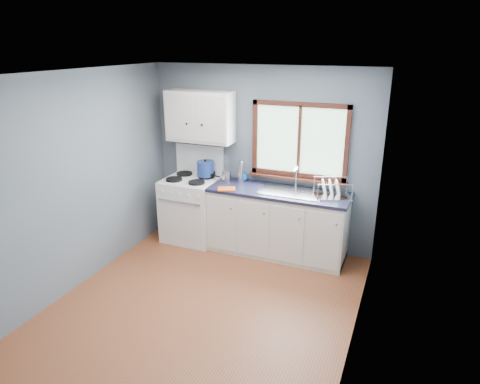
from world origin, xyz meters
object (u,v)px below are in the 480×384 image
at_px(stockpot, 205,168).
at_px(thermos, 240,171).
at_px(base_cabinets, 277,226).
at_px(sink, 291,197).
at_px(gas_range, 192,207).
at_px(dish_rack, 332,192).
at_px(utensil_crock, 227,176).
at_px(skillet, 207,174).

distance_m(stockpot, thermos, 0.53).
distance_m(base_cabinets, sink, 0.48).
height_order(sink, thermos, thermos).
relative_size(gas_range, base_cabinets, 0.74).
height_order(thermos, dish_rack, thermos).
xyz_separation_m(utensil_crock, thermos, (0.19, 0.04, 0.07)).
bearing_deg(skillet, utensil_crock, 12.61).
relative_size(skillet, utensil_crock, 1.02).
bearing_deg(thermos, stockpot, -176.11).
bearing_deg(skillet, base_cabinets, 10.11).
bearing_deg(sink, stockpot, 175.32).
height_order(base_cabinets, stockpot, stockpot).
xyz_separation_m(gas_range, dish_rack, (2.00, 0.05, 0.49)).
distance_m(skillet, dish_rack, 1.81).
relative_size(utensil_crock, thermos, 1.27).
bearing_deg(sink, base_cabinets, 179.87).
bearing_deg(sink, utensil_crock, 173.87).
xyz_separation_m(gas_range, utensil_crock, (0.51, 0.12, 0.51)).
bearing_deg(skillet, gas_range, -125.70).
distance_m(sink, stockpot, 1.33).
distance_m(utensil_crock, thermos, 0.21).
relative_size(sink, thermos, 2.74).
bearing_deg(stockpot, dish_rack, -2.34).
xyz_separation_m(gas_range, stockpot, (0.18, 0.13, 0.58)).
relative_size(skillet, thermos, 1.30).
bearing_deg(gas_range, utensil_crock, 13.64).
xyz_separation_m(gas_range, thermos, (0.70, 0.16, 0.58)).
height_order(sink, stockpot, sink).
distance_m(base_cabinets, skillet, 1.26).
distance_m(base_cabinets, utensil_crock, 1.00).
bearing_deg(base_cabinets, stockpot, 174.59).
relative_size(base_cabinets, skillet, 4.65).
xyz_separation_m(sink, dish_rack, (0.51, 0.03, 0.12)).
height_order(base_cabinets, thermos, thermos).
height_order(gas_range, stockpot, gas_range).
height_order(gas_range, skillet, gas_range).
distance_m(gas_range, skillet, 0.55).
bearing_deg(base_cabinets, skillet, 173.52).
bearing_deg(utensil_crock, base_cabinets, -7.48).
relative_size(thermos, dish_rack, 0.57).
xyz_separation_m(base_cabinets, utensil_crock, (-0.80, 0.10, 0.59)).
relative_size(stockpot, thermos, 0.84).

